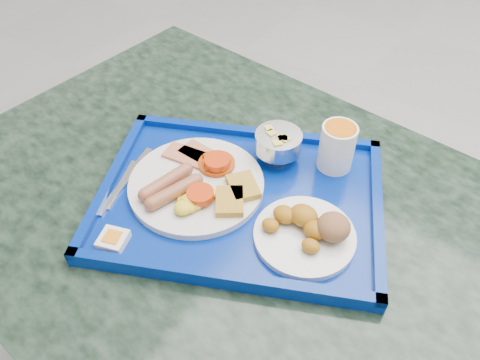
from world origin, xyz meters
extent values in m
plane|color=gray|center=(0.00, 0.00, 0.00)|extent=(6.00, 6.00, 0.00)
cylinder|color=gray|center=(-0.31, -0.86, 0.36)|extent=(0.11, 0.11, 0.66)
cube|color=black|center=(-0.31, -0.86, 0.71)|extent=(1.24, 0.89, 0.04)
cube|color=navy|center=(-0.35, -0.84, 0.74)|extent=(0.57, 0.51, 0.02)
cube|color=navy|center=(-0.42, -0.69, 0.75)|extent=(0.44, 0.21, 0.01)
cube|color=navy|center=(-0.28, -0.99, 0.75)|extent=(0.44, 0.21, 0.01)
cube|color=navy|center=(-0.14, -0.75, 0.75)|extent=(0.16, 0.32, 0.01)
cube|color=navy|center=(-0.56, -0.93, 0.75)|extent=(0.16, 0.32, 0.01)
cylinder|color=silver|center=(-0.42, -0.86, 0.75)|extent=(0.23, 0.23, 0.01)
cube|color=#C97050|center=(-0.46, -0.81, 0.76)|extent=(0.08, 0.05, 0.01)
cube|color=#C97050|center=(-0.48, -0.82, 0.76)|extent=(0.08, 0.05, 0.01)
cylinder|color=#AA3C07|center=(-0.42, -0.81, 0.76)|extent=(0.07, 0.07, 0.01)
sphere|color=#AA3C07|center=(-0.40, -0.82, 0.77)|extent=(0.01, 0.01, 0.01)
sphere|color=#AA3C07|center=(-0.40, -0.82, 0.77)|extent=(0.01, 0.01, 0.01)
sphere|color=#AA3C07|center=(-0.44, -0.81, 0.77)|extent=(0.01, 0.01, 0.01)
sphere|color=#AA3C07|center=(-0.40, -0.80, 0.77)|extent=(0.01, 0.01, 0.01)
sphere|color=#AA3C07|center=(-0.43, -0.81, 0.77)|extent=(0.01, 0.01, 0.01)
sphere|color=#AA3C07|center=(-0.40, -0.81, 0.77)|extent=(0.01, 0.01, 0.01)
sphere|color=#AA3C07|center=(-0.40, -0.80, 0.77)|extent=(0.01, 0.01, 0.01)
sphere|color=#AA3C07|center=(-0.41, -0.81, 0.77)|extent=(0.01, 0.01, 0.01)
sphere|color=#AA3C07|center=(-0.43, -0.82, 0.77)|extent=(0.01, 0.01, 0.01)
sphere|color=#AA3C07|center=(-0.42, -0.83, 0.77)|extent=(0.01, 0.01, 0.01)
sphere|color=#AA3C07|center=(-0.42, -0.79, 0.77)|extent=(0.01, 0.01, 0.01)
sphere|color=#AA3C07|center=(-0.43, -0.81, 0.77)|extent=(0.01, 0.01, 0.01)
sphere|color=#AA3C07|center=(-0.41, -0.81, 0.77)|extent=(0.01, 0.01, 0.01)
sphere|color=#AA3C07|center=(-0.41, -0.81, 0.77)|extent=(0.01, 0.01, 0.01)
sphere|color=#AA3C07|center=(-0.41, -0.83, 0.77)|extent=(0.01, 0.01, 0.01)
sphere|color=#AA3C07|center=(-0.42, -0.81, 0.77)|extent=(0.01, 0.01, 0.01)
cube|color=#A57A29|center=(-0.35, -0.83, 0.76)|extent=(0.08, 0.07, 0.01)
cube|color=#A57A29|center=(-0.35, -0.87, 0.76)|extent=(0.07, 0.08, 0.01)
cylinder|color=brown|center=(-0.46, -0.90, 0.77)|extent=(0.04, 0.09, 0.02)
cylinder|color=brown|center=(-0.43, -0.91, 0.77)|extent=(0.05, 0.09, 0.02)
ellipsoid|color=yellow|center=(-0.40, -0.91, 0.77)|extent=(0.03, 0.03, 0.02)
ellipsoid|color=yellow|center=(-0.41, -0.91, 0.77)|extent=(0.02, 0.02, 0.01)
ellipsoid|color=yellow|center=(-0.38, -0.88, 0.76)|extent=(0.02, 0.02, 0.01)
ellipsoid|color=yellow|center=(-0.40, -0.90, 0.77)|extent=(0.02, 0.02, 0.02)
ellipsoid|color=yellow|center=(-0.39, -0.92, 0.77)|extent=(0.02, 0.02, 0.02)
ellipsoid|color=yellow|center=(-0.40, -0.91, 0.77)|extent=(0.03, 0.03, 0.02)
ellipsoid|color=yellow|center=(-0.41, -0.92, 0.76)|extent=(0.02, 0.02, 0.01)
ellipsoid|color=yellow|center=(-0.39, -0.91, 0.77)|extent=(0.02, 0.02, 0.01)
ellipsoid|color=yellow|center=(-0.39, -0.88, 0.77)|extent=(0.03, 0.03, 0.02)
ellipsoid|color=yellow|center=(-0.40, -0.93, 0.77)|extent=(0.03, 0.03, 0.02)
cylinder|color=#B52304|center=(-0.41, -0.82, 0.77)|extent=(0.04, 0.04, 0.01)
cylinder|color=#B52304|center=(-0.39, -0.89, 0.77)|extent=(0.04, 0.04, 0.01)
cylinder|color=silver|center=(-0.21, -0.86, 0.75)|extent=(0.16, 0.16, 0.01)
ellipsoid|color=#9A6112|center=(-0.19, -0.88, 0.77)|extent=(0.03, 0.02, 0.02)
ellipsoid|color=#9A6112|center=(-0.20, -0.85, 0.77)|extent=(0.04, 0.03, 0.03)
ellipsoid|color=#9A6112|center=(-0.23, -0.84, 0.77)|extent=(0.05, 0.04, 0.03)
ellipsoid|color=#9A6112|center=(-0.26, -0.85, 0.77)|extent=(0.04, 0.03, 0.03)
ellipsoid|color=#9A6112|center=(-0.26, -0.88, 0.77)|extent=(0.03, 0.02, 0.02)
ellipsoid|color=brown|center=(-0.18, -0.84, 0.78)|extent=(0.05, 0.05, 0.04)
cylinder|color=#AFAFB1|center=(-0.35, -0.72, 0.75)|extent=(0.05, 0.05, 0.01)
cylinder|color=#AFAFB1|center=(-0.35, -0.72, 0.76)|extent=(0.02, 0.02, 0.02)
cylinder|color=#AFAFB1|center=(-0.35, -0.72, 0.78)|extent=(0.08, 0.08, 0.03)
cube|color=#FAE45F|center=(-0.34, -0.73, 0.80)|extent=(0.02, 0.02, 0.01)
cube|color=#FAE45F|center=(-0.33, -0.73, 0.80)|extent=(0.02, 0.02, 0.01)
cube|color=#FAE45F|center=(-0.34, -0.74, 0.80)|extent=(0.02, 0.02, 0.01)
cube|color=#FAE45F|center=(-0.33, -0.73, 0.80)|extent=(0.02, 0.02, 0.01)
cube|color=#FAE45F|center=(-0.36, -0.73, 0.80)|extent=(0.02, 0.02, 0.01)
cube|color=#FAE45F|center=(-0.37, -0.72, 0.80)|extent=(0.02, 0.02, 0.01)
cube|color=#FAE45F|center=(-0.34, -0.73, 0.80)|extent=(0.02, 0.02, 0.01)
cylinder|color=white|center=(-0.25, -0.68, 0.79)|extent=(0.06, 0.06, 0.09)
cylinder|color=#DE610C|center=(-0.25, -0.68, 0.83)|extent=(0.05, 0.05, 0.01)
cube|color=#AFAFB1|center=(-0.53, -0.93, 0.75)|extent=(0.05, 0.12, 0.00)
ellipsoid|color=#AFAFB1|center=(-0.51, -0.86, 0.75)|extent=(0.04, 0.05, 0.01)
cube|color=#AFAFB1|center=(-0.54, -0.92, 0.75)|extent=(0.05, 0.17, 0.00)
cube|color=white|center=(-0.46, -1.03, 0.75)|extent=(0.05, 0.05, 0.01)
cube|color=orange|center=(-0.46, -1.03, 0.76)|extent=(0.03, 0.03, 0.00)
camera|label=1|loc=(-0.04, -1.29, 1.33)|focal=35.00mm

